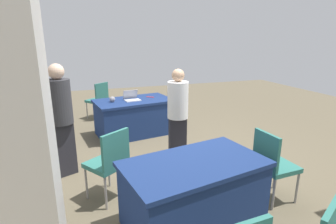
{
  "coord_description": "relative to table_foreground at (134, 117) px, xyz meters",
  "views": [
    {
      "loc": [
        1.47,
        3.78,
        2.05
      ],
      "look_at": [
        0.15,
        -0.07,
        0.9
      ],
      "focal_mm": 28.47,
      "sensor_mm": 36.0,
      "label": 1
    }
  ],
  "objects": [
    {
      "name": "scissors_red",
      "position": [
        -0.41,
        -0.14,
        0.38
      ],
      "size": [
        0.17,
        0.14,
        0.01
      ],
      "primitive_type": "cube",
      "rotation": [
        0.0,
        0.0,
        2.49
      ],
      "color": "red",
      "rests_on": "table_foreground"
    },
    {
      "name": "person_presenter",
      "position": [
        1.37,
        1.42,
        0.57
      ],
      "size": [
        0.44,
        0.44,
        1.7
      ],
      "rotation": [
        0.0,
        0.0,
        3.53
      ],
      "color": "#26262D",
      "rests_on": "ground"
    },
    {
      "name": "person_attendee_browsing",
      "position": [
        -0.43,
        1.52,
        0.49
      ],
      "size": [
        0.39,
        0.39,
        1.57
      ],
      "rotation": [
        0.0,
        0.0,
        2.99
      ],
      "color": "#26262D",
      "rests_on": "ground"
    },
    {
      "name": "yarn_ball",
      "position": [
        0.45,
        0.05,
        0.44
      ],
      "size": [
        0.12,
        0.12,
        0.12
      ],
      "primitive_type": "sphere",
      "color": "gray",
      "rests_on": "table_foreground"
    },
    {
      "name": "table_foreground",
      "position": [
        0.0,
        0.0,
        0.0
      ],
      "size": [
        1.73,
        1.16,
        0.76
      ],
      "rotation": [
        0.0,
        0.0,
        0.16
      ],
      "color": "navy",
      "rests_on": "ground"
    },
    {
      "name": "pillar_right",
      "position": [
        1.6,
        3.3,
        1.12
      ],
      "size": [
        0.56,
        0.56,
        3.0
      ],
      "primitive_type": "cube",
      "color": "beige",
      "rests_on": "ground"
    },
    {
      "name": "laptop_silver",
      "position": [
        0.03,
        0.02,
        0.42
      ],
      "size": [
        0.35,
        0.33,
        0.21
      ],
      "rotation": [
        0.0,
        0.0,
        0.14
      ],
      "color": "silver",
      "rests_on": "table_foreground"
    },
    {
      "name": "chair_tucked_left",
      "position": [
        0.8,
        2.33,
        0.17
      ],
      "size": [
        0.61,
        0.61,
        0.96
      ],
      "rotation": [
        0.0,
        0.0,
        3.74
      ],
      "color": "#9E9993",
      "rests_on": "ground"
    },
    {
      "name": "table_mid_left",
      "position": [
        -0.02,
        3.1,
        0.0
      ],
      "size": [
        1.67,
        1.13,
        0.76
      ],
      "rotation": [
        0.0,
        0.0,
        0.18
      ],
      "color": "navy",
      "rests_on": "ground"
    },
    {
      "name": "chair_by_pillar",
      "position": [
        -1.14,
        3.01,
        0.15
      ],
      "size": [
        0.47,
        0.47,
        0.94
      ],
      "rotation": [
        0.0,
        0.0,
        1.63
      ],
      "color": "#9E9993",
      "rests_on": "ground"
    },
    {
      "name": "ground_plane",
      "position": [
        -0.38,
        1.68,
        -0.38
      ],
      "size": [
        14.4,
        14.4,
        0.0
      ],
      "primitive_type": "plane",
      "color": "brown"
    },
    {
      "name": "chair_aisle",
      "position": [
        0.62,
        -1.42,
        0.15
      ],
      "size": [
        0.62,
        0.62,
        0.94
      ],
      "rotation": [
        0.0,
        0.0,
        3.81
      ],
      "color": "#9E9993",
      "rests_on": "ground"
    }
  ]
}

